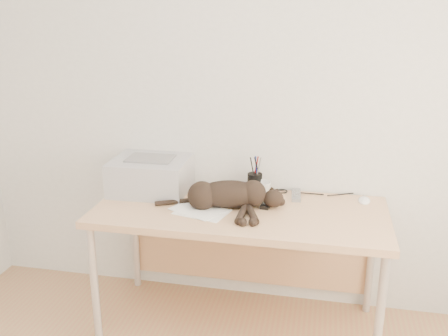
% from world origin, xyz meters
% --- Properties ---
extents(wall_back, '(3.50, 0.00, 3.50)m').
position_xyz_m(wall_back, '(0.00, 1.75, 1.30)').
color(wall_back, white).
rests_on(wall_back, floor).
extents(desk, '(1.60, 0.70, 0.74)m').
position_xyz_m(desk, '(0.00, 1.48, 0.61)').
color(desk, '#DBAD80').
rests_on(desk, floor).
extents(printer, '(0.45, 0.39, 0.21)m').
position_xyz_m(printer, '(-0.57, 1.56, 0.84)').
color(printer, '#B4B4B9').
rests_on(printer, desk).
extents(papers, '(0.35, 0.30, 0.01)m').
position_xyz_m(papers, '(-0.21, 1.31, 0.74)').
color(papers, white).
rests_on(papers, desk).
extents(cat, '(0.73, 0.35, 0.16)m').
position_xyz_m(cat, '(-0.08, 1.39, 0.81)').
color(cat, black).
rests_on(cat, desk).
extents(mug, '(0.13, 0.13, 0.09)m').
position_xyz_m(mug, '(0.10, 1.60, 0.79)').
color(mug, white).
rests_on(mug, desk).
extents(pen_cup, '(0.09, 0.09, 0.22)m').
position_xyz_m(pen_cup, '(0.04, 1.66, 0.80)').
color(pen_cup, black).
rests_on(pen_cup, desk).
extents(remote_grey, '(0.07, 0.19, 0.02)m').
position_xyz_m(remote_grey, '(0.29, 1.64, 0.75)').
color(remote_grey, gray).
rests_on(remote_grey, desk).
extents(remote_black, '(0.08, 0.18, 0.02)m').
position_xyz_m(remote_black, '(0.15, 1.49, 0.75)').
color(remote_black, black).
rests_on(remote_black, desk).
extents(mouse, '(0.07, 0.12, 0.04)m').
position_xyz_m(mouse, '(0.67, 1.64, 0.76)').
color(mouse, white).
rests_on(mouse, desk).
extents(cable_tangle, '(1.36, 0.07, 0.01)m').
position_xyz_m(cable_tangle, '(0.00, 1.70, 0.75)').
color(cable_tangle, black).
rests_on(cable_tangle, desk).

